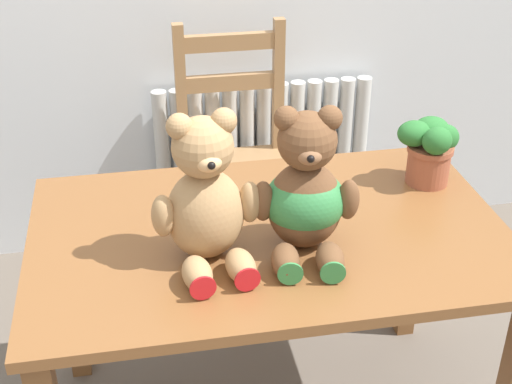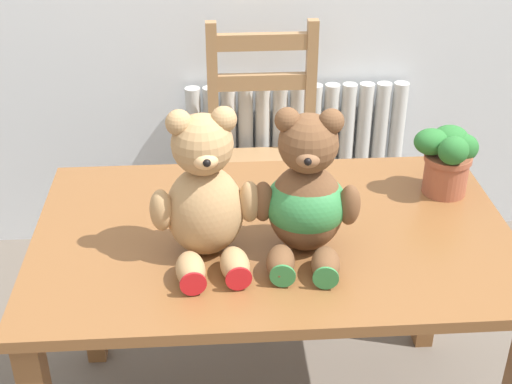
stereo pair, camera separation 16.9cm
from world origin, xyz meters
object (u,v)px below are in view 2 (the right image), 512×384
(wooden_chair_behind, at_px, (264,164))
(teddy_bear_left, at_px, (205,196))
(teddy_bear_right, at_px, (306,197))
(potted_plant, at_px, (448,157))

(wooden_chair_behind, relative_size, teddy_bear_left, 2.59)
(teddy_bear_right, bearing_deg, teddy_bear_left, 9.28)
(teddy_bear_left, xyz_separation_m, potted_plant, (0.67, 0.26, -0.05))
(wooden_chair_behind, relative_size, teddy_bear_right, 2.64)
(wooden_chair_behind, height_order, teddy_bear_right, teddy_bear_right)
(wooden_chair_behind, bearing_deg, teddy_bear_left, 76.76)
(wooden_chair_behind, height_order, potted_plant, wooden_chair_behind)
(teddy_bear_left, bearing_deg, teddy_bear_right, 174.15)
(wooden_chair_behind, xyz_separation_m, teddy_bear_right, (0.03, -0.90, 0.38))
(teddy_bear_left, height_order, potted_plant, teddy_bear_left)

